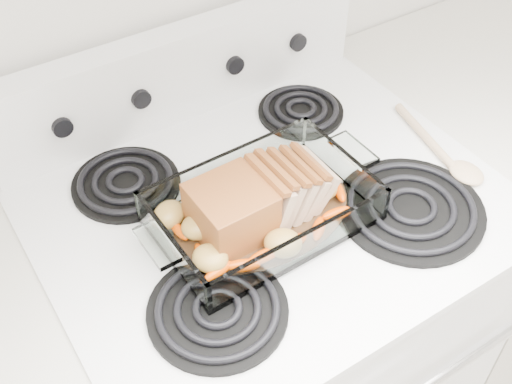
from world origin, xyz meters
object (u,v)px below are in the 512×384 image
electric_range (263,340)px  counter_right (473,225)px  pork_roast (251,203)px  baking_dish (263,212)px

electric_range → counter_right: (0.66, -0.00, -0.02)m
counter_right → pork_roast: bearing=-176.3°
electric_range → baking_dish: (-0.04, -0.05, 0.48)m
counter_right → electric_range: bearing=179.9°
electric_range → pork_roast: bearing=-141.4°
baking_dish → pork_roast: pork_roast is taller
counter_right → pork_roast: size_ratio=3.93×
electric_range → pork_roast: size_ratio=4.71×
baking_dish → pork_roast: 0.04m
pork_roast → baking_dish: bearing=-1.4°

